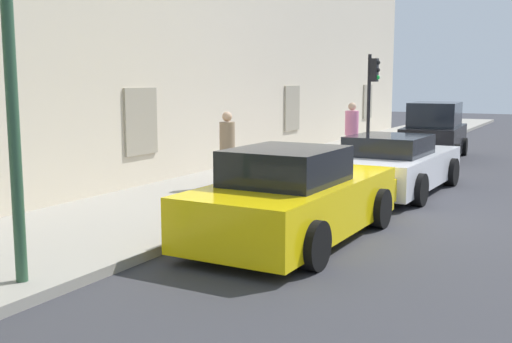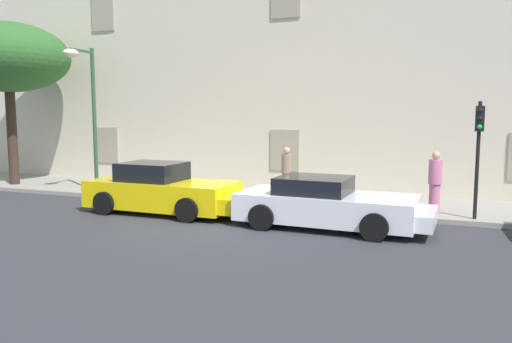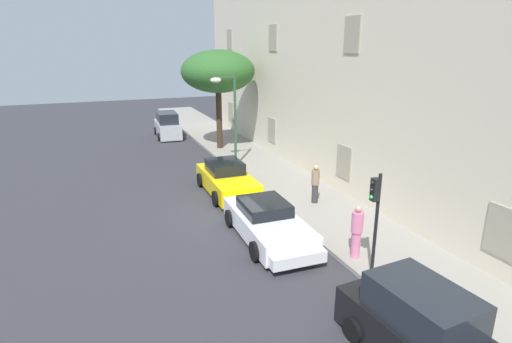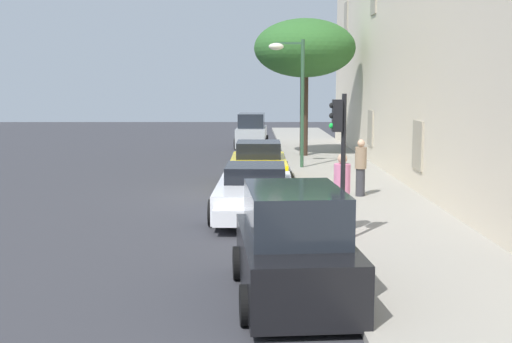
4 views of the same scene
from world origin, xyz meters
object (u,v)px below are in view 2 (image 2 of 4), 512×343
Objects in this scene: traffic_light at (479,139)px; pedestrian_strolling at (435,183)px; sportscar_red_lead at (167,192)px; pedestrian_admiring at (287,172)px; sportscar_yellow_flank at (333,205)px; street_lamp at (85,92)px; tree_near_kerb at (8,58)px.

traffic_light reaches higher than pedestrian_strolling.
sportscar_red_lead is 2.88× the size of pedestrian_admiring.
sportscar_yellow_flank is 1.61× the size of traffic_light.
pedestrian_admiring is (6.76, 1.68, -2.68)m from street_lamp.
sportscar_yellow_flank is 4.22m from traffic_light.
tree_near_kerb is at bearing 170.08° from sportscar_yellow_flank.
sportscar_yellow_flank is 3.92m from pedestrian_admiring.
sportscar_yellow_flank is at bearing -54.16° from pedestrian_admiring.
sportscar_yellow_flank is (5.03, -0.14, -0.05)m from sportscar_red_lead.
street_lamp is (-9.04, 1.47, 3.10)m from sportscar_yellow_flank.
pedestrian_strolling is at bearing 2.37° from street_lamp.
tree_near_kerb is at bearing 165.26° from sportscar_red_lead.
sportscar_red_lead is at bearing -18.41° from street_lamp.
street_lamp reaches higher than pedestrian_admiring.
sportscar_red_lead is at bearing -166.35° from pedestrian_strolling.
street_lamp reaches higher than pedestrian_strolling.
tree_near_kerb reaches higher than traffic_light.
pedestrian_strolling reaches higher than sportscar_red_lead.
tree_near_kerb is at bearing 168.73° from street_lamp.
sportscar_red_lead is at bearing -169.34° from traffic_light.
tree_near_kerb is 17.10m from traffic_light.
sportscar_red_lead is 7.67m from pedestrian_strolling.
tree_near_kerb is 1.24× the size of street_lamp.
traffic_light is at bearing -13.91° from pedestrian_admiring.
street_lamp is (-4.01, 1.33, 3.05)m from sportscar_red_lead.
pedestrian_admiring is (-2.28, 3.16, 0.43)m from sportscar_yellow_flank.
street_lamp reaches higher than sportscar_yellow_flank.
sportscar_red_lead is at bearing -132.41° from pedestrian_admiring.
tree_near_kerb reaches higher than pedestrian_strolling.
pedestrian_admiring is at bearing 166.09° from traffic_light.
pedestrian_strolling is (7.44, 1.81, 0.41)m from sportscar_red_lead.
sportscar_yellow_flank is 2.83× the size of pedestrian_strolling.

